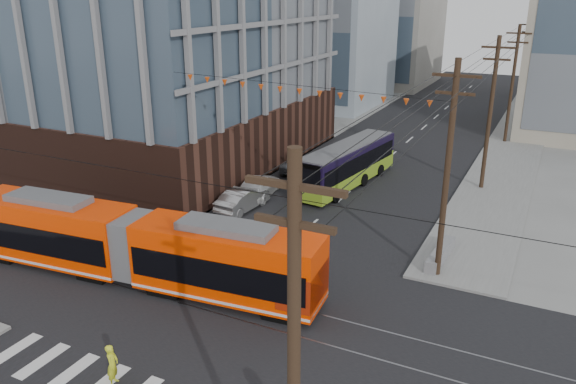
% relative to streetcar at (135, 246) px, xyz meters
% --- Properties ---
extents(ground, '(160.00, 160.00, 0.00)m').
position_rel_streetcar_xyz_m(ground, '(5.02, -3.92, -1.86)').
color(ground, slate).
extents(bg_bldg_nw_near, '(18.00, 16.00, 18.00)m').
position_rel_streetcar_xyz_m(bg_bldg_nw_near, '(-11.98, 48.08, 7.14)').
color(bg_bldg_nw_near, '#8C99A5').
rests_on(bg_bldg_nw_near, ground).
extents(bg_bldg_nw_far, '(16.00, 18.00, 20.00)m').
position_rel_streetcar_xyz_m(bg_bldg_nw_far, '(-8.98, 68.08, 8.14)').
color(bg_bldg_nw_far, gray).
rests_on(bg_bldg_nw_far, ground).
extents(utility_pole_near, '(0.30, 0.30, 11.00)m').
position_rel_streetcar_xyz_m(utility_pole_near, '(13.52, -9.92, 3.64)').
color(utility_pole_near, black).
rests_on(utility_pole_near, ground).
extents(utility_pole_far, '(0.30, 0.30, 11.00)m').
position_rel_streetcar_xyz_m(utility_pole_far, '(13.52, 52.08, 3.64)').
color(utility_pole_far, black).
rests_on(utility_pole_far, ground).
extents(streetcar, '(19.50, 4.46, 3.72)m').
position_rel_streetcar_xyz_m(streetcar, '(0.00, 0.00, 0.00)').
color(streetcar, '#FF3400').
rests_on(streetcar, ground).
extents(city_bus, '(3.96, 11.56, 3.21)m').
position_rel_streetcar_xyz_m(city_bus, '(4.24, 18.60, -0.26)').
color(city_bus, black).
rests_on(city_bus, ground).
extents(parked_car_silver, '(1.90, 4.62, 1.49)m').
position_rel_streetcar_xyz_m(parked_car_silver, '(-0.15, 10.66, -1.12)').
color(parked_car_silver, '#A0A0A0').
rests_on(parked_car_silver, ground).
extents(parked_car_white, '(2.97, 5.51, 1.52)m').
position_rel_streetcar_xyz_m(parked_car_white, '(-0.53, 13.52, -1.10)').
color(parked_car_white, silver).
rests_on(parked_car_white, ground).
extents(parked_car_grey, '(2.59, 4.96, 1.33)m').
position_rel_streetcar_xyz_m(parked_car_grey, '(0.05, 20.03, -1.19)').
color(parked_car_grey, slate).
rests_on(parked_car_grey, ground).
extents(pedestrian, '(0.61, 0.72, 1.67)m').
position_rel_streetcar_xyz_m(pedestrian, '(4.56, -6.68, -1.03)').
color(pedestrian, yellow).
rests_on(pedestrian, ground).
extents(jersey_barrier, '(1.13, 4.00, 0.79)m').
position_rel_streetcar_xyz_m(jersey_barrier, '(13.32, 8.76, -1.47)').
color(jersey_barrier, slate).
rests_on(jersey_barrier, ground).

